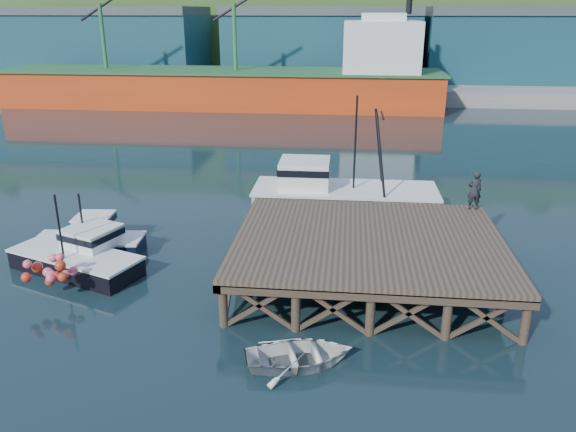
# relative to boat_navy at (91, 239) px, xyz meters

# --- Properties ---
(ground) EXTENTS (300.00, 300.00, 0.00)m
(ground) POSITION_rel_boat_navy_xyz_m (8.55, -1.73, -0.68)
(ground) COLOR black
(ground) RESTS_ON ground
(wharf) EXTENTS (12.00, 10.00, 2.62)m
(wharf) POSITION_rel_boat_navy_xyz_m (14.05, -1.92, 1.26)
(wharf) COLOR brown
(wharf) RESTS_ON ground
(far_quay) EXTENTS (160.00, 40.00, 2.00)m
(far_quay) POSITION_rel_boat_navy_xyz_m (8.55, 68.27, 0.32)
(far_quay) COLOR gray
(far_quay) RESTS_ON ground
(warehouse_left) EXTENTS (32.00, 16.00, 9.00)m
(warehouse_left) POSITION_rel_boat_navy_xyz_m (-26.45, 63.27, 5.82)
(warehouse_left) COLOR navy
(warehouse_left) RESTS_ON far_quay
(warehouse_mid) EXTENTS (28.00, 16.00, 9.00)m
(warehouse_mid) POSITION_rel_boat_navy_xyz_m (8.55, 63.27, 5.82)
(warehouse_mid) COLOR navy
(warehouse_mid) RESTS_ON far_quay
(warehouse_right) EXTENTS (30.00, 16.00, 9.00)m
(warehouse_right) POSITION_rel_boat_navy_xyz_m (38.55, 63.27, 5.82)
(warehouse_right) COLOR navy
(warehouse_right) RESTS_ON far_quay
(cargo_ship) EXTENTS (55.50, 10.00, 13.75)m
(cargo_ship) POSITION_rel_boat_navy_xyz_m (0.08, 46.27, 2.63)
(cargo_ship) COLOR red
(cargo_ship) RESTS_ON ground
(hillside) EXTENTS (220.00, 50.00, 22.00)m
(hillside) POSITION_rel_boat_navy_xyz_m (8.55, 98.27, 10.32)
(hillside) COLOR #2D511E
(hillside) RESTS_ON ground
(boat_navy) EXTENTS (5.56, 3.13, 3.39)m
(boat_navy) POSITION_rel_boat_navy_xyz_m (0.00, 0.00, 0.00)
(boat_navy) COLOR black
(boat_navy) RESTS_ON ground
(boat_black) EXTENTS (7.00, 5.81, 4.06)m
(boat_black) POSITION_rel_boat_navy_xyz_m (0.42, -2.11, 0.06)
(boat_black) COLOR black
(boat_black) RESTS_ON ground
(trawler) EXTENTS (10.86, 3.93, 7.25)m
(trawler) POSITION_rel_boat_navy_xyz_m (12.66, 6.54, 0.81)
(trawler) COLOR #D2C988
(trawler) RESTS_ON ground
(dinghy) EXTENTS (4.41, 3.65, 0.79)m
(dinghy) POSITION_rel_boat_navy_xyz_m (11.56, -8.67, -0.29)
(dinghy) COLOR silver
(dinghy) RESTS_ON ground
(dockworker) EXTENTS (0.79, 0.57, 2.02)m
(dockworker) POSITION_rel_boat_navy_xyz_m (19.45, 2.67, 2.45)
(dockworker) COLOR black
(dockworker) RESTS_ON wharf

